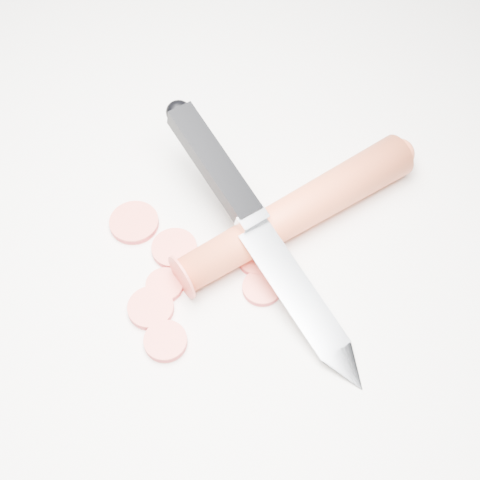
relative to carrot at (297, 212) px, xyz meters
The scene contains 10 objects.
ground 0.08m from the carrot, 124.81° to the right, with size 2.40×2.40×0.00m, color white.
carrot is the anchor object (origin of this frame).
carrot_slice_0 0.14m from the carrot, 141.66° to the right, with size 0.04×0.04×0.01m, color #E65645.
carrot_slice_1 0.11m from the carrot, 127.21° to the right, with size 0.04×0.04×0.01m, color #E65645.
carrot_slice_2 0.05m from the carrot, 93.91° to the right, with size 0.03×0.03×0.01m, color #E65645.
carrot_slice_3 0.12m from the carrot, 112.13° to the right, with size 0.03×0.03×0.01m, color #E65645.
carrot_slice_4 0.07m from the carrot, 76.80° to the right, with size 0.03×0.03×0.01m, color #E65645.
carrot_slice_5 0.14m from the carrot, 106.88° to the right, with size 0.04×0.04×0.01m, color #E65645.
carrot_slice_6 0.15m from the carrot, 95.08° to the right, with size 0.03×0.03×0.01m, color #E65645.
kitchen_knife 0.05m from the carrot, 91.75° to the right, with size 0.26×0.11×0.08m, color silver, non-canonical shape.
Camera 1 is at (0.20, -0.22, 0.47)m, focal length 50.00 mm.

